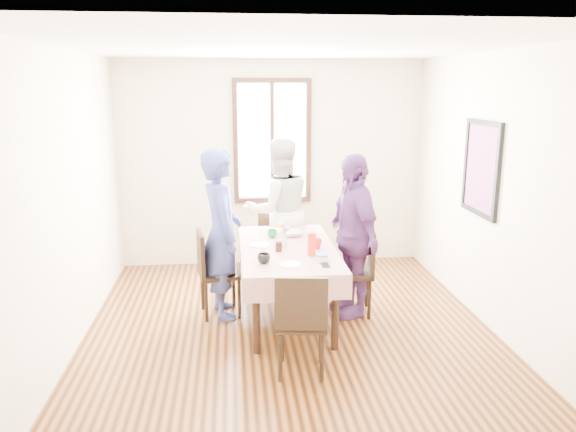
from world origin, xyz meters
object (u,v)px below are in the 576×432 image
object	(u,v)px
chair_left	(220,273)
person_far	(278,211)
dining_table	(288,283)
person_right	(352,235)
chair_near	(301,321)
person_left	(220,234)
chair_right	(353,272)
chair_far	(278,245)

from	to	relation	value
chair_left	person_far	size ratio (longest dim) A/B	0.51
dining_table	person_right	xyz separation A→B (m)	(0.68, 0.05, 0.48)
dining_table	chair_near	bearing A→B (deg)	-90.00
dining_table	person_right	world-z (taller)	person_right
person_left	person_right	distance (m)	1.36
person_left	person_far	world-z (taller)	person_far
chair_left	chair_right	world-z (taller)	same
person_far	person_right	size ratio (longest dim) A/B	1.04
person_left	dining_table	bearing A→B (deg)	-114.85
chair_right	chair_near	distance (m)	1.38
chair_left	chair_far	distance (m)	1.20
chair_far	person_right	distance (m)	1.34
dining_table	person_left	world-z (taller)	person_left
person_far	person_right	bearing A→B (deg)	109.17
chair_left	chair_near	size ratio (longest dim) A/B	1.00
chair_far	person_right	size ratio (longest dim) A/B	0.53
chair_right	person_left	size ratio (longest dim) A/B	0.52
chair_right	chair_near	bearing A→B (deg)	159.10
person_right	chair_left	bearing A→B (deg)	-105.69
chair_left	person_right	distance (m)	1.43
person_far	chair_right	bearing A→B (deg)	109.87
dining_table	chair_far	size ratio (longest dim) A/B	1.82
chair_right	person_right	distance (m)	0.40
chair_near	person_far	size ratio (longest dim) A/B	0.51
chair_left	chair_right	distance (m)	1.40
chair_left	person_right	world-z (taller)	person_right
chair_near	person_right	size ratio (longest dim) A/B	0.53
person_left	person_far	distance (m)	1.18
dining_table	chair_right	xyz separation A→B (m)	(0.70, 0.05, 0.08)
chair_left	person_right	bearing A→B (deg)	76.38
chair_left	person_left	size ratio (longest dim) A/B	0.52
chair_right	chair_far	world-z (taller)	same
chair_far	dining_table	bearing A→B (deg)	82.09
chair_far	person_right	bearing A→B (deg)	114.04
person_far	person_right	world-z (taller)	person_far
person_left	chair_right	bearing A→B (deg)	-106.26
chair_far	person_far	bearing A→B (deg)	82.09
dining_table	person_far	world-z (taller)	person_far
chair_near	person_right	bearing A→B (deg)	68.10
dining_table	chair_left	distance (m)	0.72
person_far	person_right	distance (m)	1.26
chair_near	chair_far	bearing A→B (deg)	97.76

